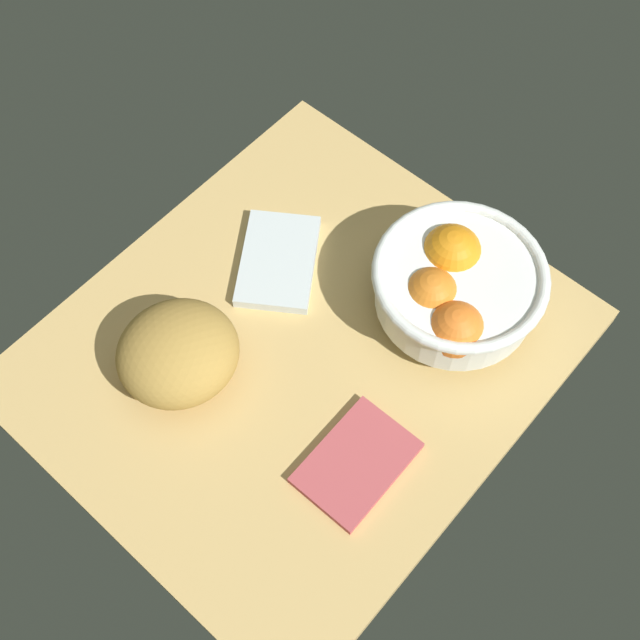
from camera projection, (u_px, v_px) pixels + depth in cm
name	position (u px, v px, depth cm)	size (l,w,h in cm)	color
ground_plane	(299.00, 353.00, 107.75)	(64.68, 56.83, 3.00)	tan
fruit_bowl	(455.00, 286.00, 103.70)	(22.32, 22.32, 11.12)	white
bread_loaf	(178.00, 353.00, 100.84)	(15.34, 14.57, 9.41)	#AF873D
napkin_folded	(278.00, 261.00, 111.96)	(15.01, 9.93, 1.59)	silver
napkin_spare	(356.00, 463.00, 98.40)	(14.14, 9.70, 1.15)	#B74B50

